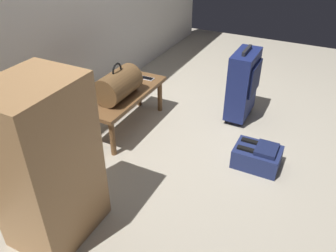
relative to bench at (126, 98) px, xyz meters
name	(u,v)px	position (x,y,z in m)	size (l,w,h in m)	color
ground_plane	(216,147)	(0.07, -0.91, -0.32)	(6.60, 6.60, 0.00)	#B2A893
bench	(126,98)	(0.00, 0.00, 0.00)	(1.00, 0.36, 0.38)	brown
duffel_bag_brown	(118,85)	(-0.11, 0.00, 0.19)	(0.44, 0.26, 0.34)	brown
cell_phone	(147,78)	(0.36, -0.02, 0.06)	(0.07, 0.14, 0.01)	silver
suitcase_upright_navy	(243,84)	(0.69, -0.94, 0.06)	(0.44, 0.23, 0.75)	navy
backpack_navy	(257,156)	(-0.02, -1.31, -0.23)	(0.28, 0.38, 0.21)	navy
side_cabinet	(46,165)	(-1.29, -0.27, 0.23)	(0.56, 0.44, 1.10)	#A87A4C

